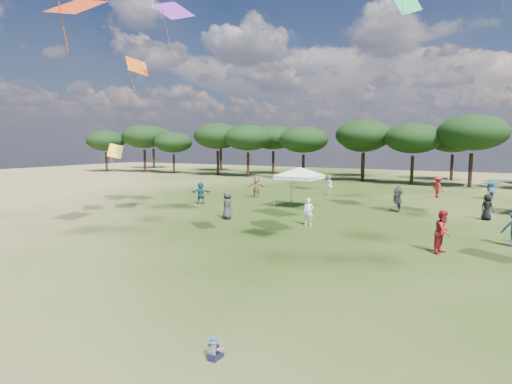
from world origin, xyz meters
The scene contains 4 objects.
tree_line centered at (2.39, 47.41, 5.42)m, with size 108.78×17.63×7.77m.
tent_left centered at (-6.77, 22.89, 2.78)m, with size 5.67×5.67×3.20m.
toddler centered at (0.33, 1.90, 0.22)m, with size 0.32×0.37×0.49m.
festival_crowd centered at (0.18, 25.02, 0.89)m, with size 30.34×22.26×1.91m.
Camera 1 is at (5.37, -5.30, 4.66)m, focal length 30.00 mm.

